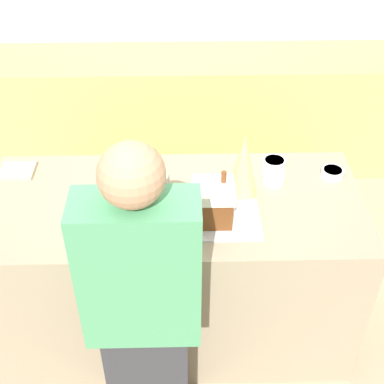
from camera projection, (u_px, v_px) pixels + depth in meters
The scene contains 13 objects.
ground_plane at pixel (177, 323), 3.22m from camera, with size 12.00×12.00×0.00m, color tan.
back_cabinet_block at pixel (176, 112), 4.27m from camera, with size 6.00×0.60×0.93m.
kitchen_island at pixel (175, 268), 2.93m from camera, with size 1.89×0.82×0.95m.
baking_tray at pixel (212, 220), 2.52m from camera, with size 0.45×0.30×0.01m.
gingerbread_house at pixel (213, 202), 2.45m from camera, with size 0.19×0.18×0.25m.
decorative_tree at pixel (243, 165), 2.58m from camera, with size 0.15×0.15×0.34m.
candy_bowl_near_tray_right at pixel (159, 179), 2.74m from camera, with size 0.10×0.10×0.04m.
candy_bowl_far_right at pixel (274, 163), 2.85m from camera, with size 0.13×0.13×0.05m.
candy_bowl_front_corner at pixel (332, 172), 2.79m from camera, with size 0.12×0.12×0.04m.
candy_bowl_behind_tray at pixel (274, 178), 2.74m from camera, with size 0.11×0.11×0.05m.
cookbook at pixel (17, 171), 2.81m from camera, with size 0.18×0.15×0.02m.
mug at pixel (149, 160), 2.83m from camera, with size 0.09×0.09×0.10m.
person at pixel (144, 317), 2.15m from camera, with size 0.45×0.56×1.72m.
Camera 1 is at (0.05, -2.03, 2.62)m, focal length 50.00 mm.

